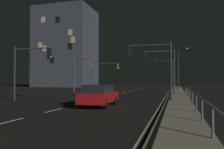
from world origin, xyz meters
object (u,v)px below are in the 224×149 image
(car, at_px, (99,95))
(traffic_light_mid_left, at_px, (31,62))
(traffic_light_far_center, at_px, (150,59))
(building_distant, at_px, (66,48))
(traffic_light_far_left, at_px, (160,63))
(traffic_light_overhead_east, at_px, (164,68))
(street_lamp_far_end, at_px, (180,65))
(traffic_light_near_right, at_px, (82,68))
(traffic_light_far_right, at_px, (104,70))

(car, relative_size, traffic_light_mid_left, 0.90)
(traffic_light_far_center, relative_size, building_distant, 0.24)
(traffic_light_far_left, relative_size, traffic_light_far_center, 1.11)
(car, bearing_deg, traffic_light_overhead_east, 82.59)
(street_lamp_far_end, bearing_deg, building_distant, 154.64)
(traffic_light_far_center, distance_m, traffic_light_near_right, 15.77)
(traffic_light_mid_left, height_order, street_lamp_far_end, street_lamp_far_end)
(traffic_light_far_center, xyz_separation_m, traffic_light_near_right, (-11.16, 11.14, -0.06))
(street_lamp_far_end, bearing_deg, traffic_light_mid_left, -117.80)
(traffic_light_far_left, distance_m, traffic_light_overhead_east, 12.30)
(car, bearing_deg, building_distant, 119.96)
(traffic_light_far_left, bearing_deg, traffic_light_far_center, -91.47)
(traffic_light_mid_left, distance_m, building_distant, 42.73)
(traffic_light_far_center, height_order, building_distant, building_distant)
(traffic_light_far_left, bearing_deg, traffic_light_mid_left, -133.07)
(traffic_light_mid_left, xyz_separation_m, building_distant, (-16.43, 38.82, 7.05))
(traffic_light_overhead_east, bearing_deg, traffic_light_mid_left, -113.89)
(traffic_light_far_left, relative_size, traffic_light_mid_left, 1.12)
(traffic_light_far_right, distance_m, building_distant, 25.72)
(car, distance_m, traffic_light_overhead_east, 26.05)
(traffic_light_far_left, height_order, traffic_light_mid_left, traffic_light_far_left)
(car, relative_size, traffic_light_near_right, 0.86)
(traffic_light_mid_left, bearing_deg, building_distant, 112.94)
(car, distance_m, traffic_light_far_right, 23.75)
(traffic_light_far_left, xyz_separation_m, traffic_light_far_center, (-0.24, -9.22, -0.39))
(traffic_light_mid_left, xyz_separation_m, street_lamp_far_end, (13.09, 24.83, 1.11))
(traffic_light_far_left, relative_size, building_distant, 0.26)
(traffic_light_near_right, bearing_deg, traffic_light_overhead_east, 42.63)
(car, relative_size, traffic_light_far_right, 0.87)
(traffic_light_near_right, distance_m, street_lamp_far_end, 18.14)
(traffic_light_mid_left, bearing_deg, car, -15.93)
(car, bearing_deg, traffic_light_far_center, 52.06)
(traffic_light_overhead_east, xyz_separation_m, traffic_light_mid_left, (-10.46, -23.61, -0.41))
(traffic_light_mid_left, relative_size, street_lamp_far_end, 0.67)
(traffic_light_far_right, height_order, traffic_light_mid_left, traffic_light_far_right)
(traffic_light_far_right, distance_m, traffic_light_near_right, 7.40)
(traffic_light_overhead_east, bearing_deg, traffic_light_near_right, -137.37)
(traffic_light_near_right, bearing_deg, traffic_light_far_center, -44.95)
(car, distance_m, traffic_light_far_left, 14.15)
(traffic_light_far_center, xyz_separation_m, street_lamp_far_end, (2.75, 22.74, 0.95))
(traffic_light_far_left, distance_m, traffic_light_near_right, 11.57)
(traffic_light_mid_left, height_order, building_distant, building_distant)
(traffic_light_far_left, bearing_deg, traffic_light_far_right, 138.09)
(traffic_light_far_left, relative_size, street_lamp_far_end, 0.75)
(car, height_order, traffic_light_far_left, traffic_light_far_left)
(street_lamp_far_end, bearing_deg, traffic_light_far_right, -161.49)
(traffic_light_far_right, bearing_deg, street_lamp_far_end, 18.51)
(traffic_light_far_left, relative_size, traffic_light_near_right, 1.07)
(traffic_light_near_right, bearing_deg, traffic_light_far_right, 81.34)
(traffic_light_far_right, distance_m, traffic_light_overhead_east, 10.63)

